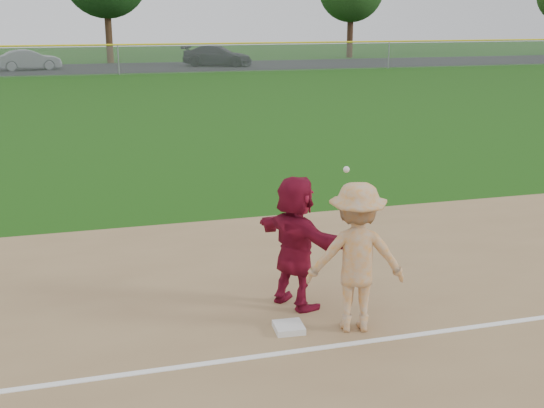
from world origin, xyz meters
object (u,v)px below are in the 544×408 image
object	(u,v)px
car_right	(217,56)
first_base	(289,327)
car_mid	(29,60)
base_runner	(296,242)

from	to	relation	value
car_right	first_base	bearing A→B (deg)	-165.20
first_base	car_mid	size ratio (longest dim) A/B	0.09
car_mid	car_right	size ratio (longest dim) A/B	0.81
first_base	base_runner	world-z (taller)	base_runner
base_runner	car_mid	xyz separation A→B (m)	(-6.18, 45.15, -0.25)
base_runner	car_mid	bearing A→B (deg)	-18.99
car_mid	first_base	bearing A→B (deg)	176.91
first_base	car_right	world-z (taller)	car_right
base_runner	car_right	size ratio (longest dim) A/B	0.36
base_runner	car_right	xyz separation A→B (m)	(7.89, 45.15, -0.19)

